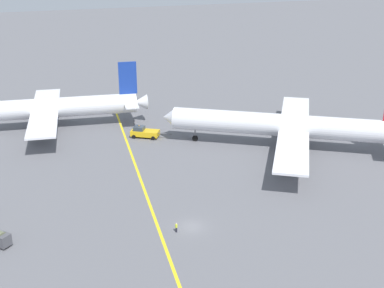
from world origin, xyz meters
TOP-DOWN VIEW (x-y plane):
  - ground_plane at (0.00, 0.00)m, footprint 600.00×600.00m
  - taxiway_stripe at (-4.35, 10.00)m, footprint 11.20×119.57m
  - airliner_at_gate_left at (-20.05, 56.00)m, footprint 54.65×39.04m
  - airliner_being_pushed at (30.51, 25.36)m, footprint 48.66×44.98m
  - pushback_tug at (2.91, 42.01)m, footprint 9.04×6.26m
  - ground_crew_ramp_agent_by_cones at (-2.77, -0.81)m, footprint 0.36×0.36m

SIDE VIEW (x-z plane):
  - ground_plane at x=0.00m, z-range 0.00..0.00m
  - taxiway_stripe at x=-4.35m, z-range 0.00..0.01m
  - ground_crew_ramp_agent_by_cones at x=-2.77m, z-range 0.03..1.65m
  - pushback_tug at x=2.91m, z-range -0.22..2.67m
  - airliner_at_gate_left at x=-20.05m, z-range -2.72..12.82m
  - airliner_being_pushed at x=30.51m, z-range -2.65..12.94m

